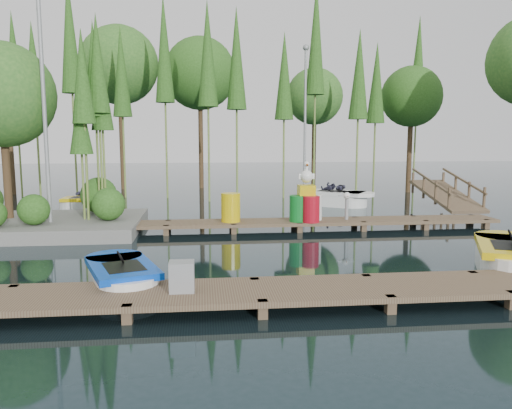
{
  "coord_description": "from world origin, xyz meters",
  "views": [
    {
      "loc": [
        -0.94,
        -12.85,
        2.92
      ],
      "look_at": [
        0.5,
        0.5,
        1.1
      ],
      "focal_mm": 35.0,
      "sensor_mm": 36.0,
      "label": 1
    }
  ],
  "objects": [
    {
      "name": "ground_plane",
      "position": [
        0.0,
        0.0,
        0.0
      ],
      "size": [
        90.0,
        90.0,
        0.0
      ],
      "primitive_type": "plane",
      "color": "#1B2D33"
    },
    {
      "name": "near_dock",
      "position": [
        0.0,
        -4.5,
        0.23
      ],
      "size": [
        18.0,
        1.5,
        0.5
      ],
      "color": "brown",
      "rests_on": "ground"
    },
    {
      "name": "far_dock",
      "position": [
        1.0,
        2.5,
        0.23
      ],
      "size": [
        15.0,
        1.2,
        0.5
      ],
      "color": "brown",
      "rests_on": "ground"
    },
    {
      "name": "island",
      "position": [
        -6.3,
        3.29,
        3.18
      ],
      "size": [
        6.2,
        4.2,
        6.75
      ],
      "color": "slate",
      "rests_on": "ground"
    },
    {
      "name": "tree_screen",
      "position": [
        -2.04,
        10.6,
        6.12
      ],
      "size": [
        34.42,
        18.53,
        10.31
      ],
      "color": "#45311D",
      "rests_on": "ground"
    },
    {
      "name": "lamp_island",
      "position": [
        -5.5,
        2.5,
        4.26
      ],
      "size": [
        0.3,
        0.3,
        7.25
      ],
      "color": "gray",
      "rests_on": "ground"
    },
    {
      "name": "lamp_rear",
      "position": [
        4.0,
        11.0,
        4.26
      ],
      "size": [
        0.3,
        0.3,
        7.25
      ],
      "color": "gray",
      "rests_on": "ground"
    },
    {
      "name": "ramp",
      "position": [
        9.0,
        6.5,
        0.59
      ],
      "size": [
        1.5,
        3.94,
        1.49
      ],
      "color": "brown",
      "rests_on": "ground"
    },
    {
      "name": "boat_blue",
      "position": [
        -2.5,
        -3.35,
        0.24
      ],
      "size": [
        1.88,
        2.71,
        0.83
      ],
      "rotation": [
        0.0,
        0.0,
        0.34
      ],
      "color": "white",
      "rests_on": "ground"
    },
    {
      "name": "boat_yellow_near",
      "position": [
        5.74,
        -2.85,
        0.29
      ],
      "size": [
        2.5,
        3.25,
        1.0
      ],
      "rotation": [
        0.0,
        0.0,
        -0.37
      ],
      "color": "white",
      "rests_on": "ground"
    },
    {
      "name": "boat_yellow_far",
      "position": [
        -5.47,
        7.6,
        0.27
      ],
      "size": [
        2.53,
        1.19,
        1.25
      ],
      "rotation": [
        0.0,
        0.0,
        -0.37
      ],
      "color": "white",
      "rests_on": "ground"
    },
    {
      "name": "boat_white_far",
      "position": [
        4.8,
        7.83,
        0.31
      ],
      "size": [
        3.2,
        2.78,
        1.4
      ],
      "rotation": [
        0.0,
        0.0,
        0.1
      ],
      "color": "white",
      "rests_on": "ground"
    },
    {
      "name": "utility_cabinet",
      "position": [
        -1.31,
        -4.5,
        0.56
      ],
      "size": [
        0.42,
        0.36,
        0.52
      ],
      "primitive_type": "cube",
      "color": "gray",
      "rests_on": "near_dock"
    },
    {
      "name": "yellow_barrel",
      "position": [
        -0.08,
        2.5,
        0.75
      ],
      "size": [
        0.6,
        0.6,
        0.89
      ],
      "primitive_type": "cylinder",
      "color": "gold",
      "rests_on": "far_dock"
    },
    {
      "name": "drum_cluster",
      "position": [
        2.31,
        2.35,
        0.85
      ],
      "size": [
        1.09,
        1.0,
        1.88
      ],
      "color": "#0C6D20",
      "rests_on": "far_dock"
    },
    {
      "name": "seagull_post",
      "position": [
        3.63,
        2.5,
        0.89
      ],
      "size": [
        0.55,
        0.3,
        0.88
      ],
      "color": "gray",
      "rests_on": "far_dock"
    }
  ]
}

